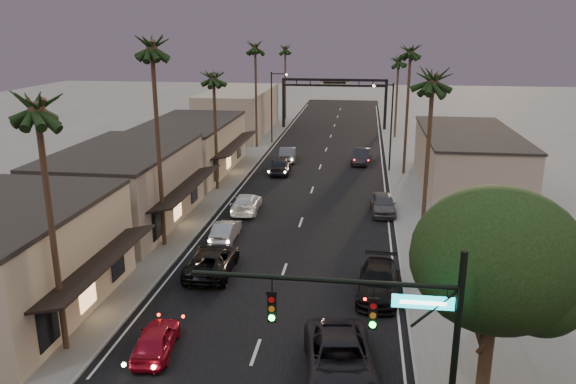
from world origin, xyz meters
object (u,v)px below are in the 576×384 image
(palm_la, at_px, (35,99))
(streetlight_right, at_px, (389,120))
(palm_lb, at_px, (151,42))
(palm_lc, at_px, (213,73))
(palm_ra, at_px, (433,74))
(palm_rc, at_px, (399,58))
(arch, at_px, (334,91))
(palm_ld, at_px, (255,44))
(palm_rb, at_px, (411,48))
(curbside_black, at_px, (378,282))
(streetlight_left, at_px, (274,102))
(oncoming_pickup, at_px, (212,260))
(corner_tree, at_px, (498,265))
(palm_far, at_px, (285,47))
(oncoming_red, at_px, (156,339))
(oncoming_silver, at_px, (226,231))
(curbside_near, at_px, (340,360))
(traffic_signal, at_px, (394,328))

(palm_la, bearing_deg, streetlight_right, 66.68)
(palm_lb, bearing_deg, palm_lc, 90.00)
(palm_ra, relative_size, palm_rc, 1.08)
(arch, distance_m, palm_ld, 18.61)
(arch, relative_size, palm_ld, 1.07)
(palm_rb, height_order, curbside_black, palm_rb)
(streetlight_left, relative_size, oncoming_pickup, 1.61)
(corner_tree, xyz_separation_m, palm_far, (-17.78, 70.55, 5.46))
(palm_lc, height_order, oncoming_red, palm_lc)
(oncoming_pickup, bearing_deg, palm_lb, -43.02)
(palm_lc, distance_m, curbside_black, 25.97)
(palm_far, xyz_separation_m, oncoming_silver, (3.53, -54.28, -10.78))
(oncoming_pickup, relative_size, curbside_near, 0.90)
(palm_ra, relative_size, oncoming_silver, 3.29)
(palm_ld, bearing_deg, palm_rc, 27.62)
(streetlight_left, xyz_separation_m, palm_rc, (15.52, 6.00, 5.14))
(corner_tree, relative_size, curbside_near, 1.42)
(streetlight_right, distance_m, palm_rc, 19.75)
(streetlight_right, relative_size, palm_ra, 0.68)
(palm_la, bearing_deg, palm_ra, 41.09)
(palm_far, bearing_deg, corner_tree, -75.86)
(palm_rb, xyz_separation_m, palm_far, (-16.90, 34.00, -0.97))
(arch, bearing_deg, curbside_near, -86.40)
(arch, relative_size, streetlight_right, 1.69)
(palm_lb, height_order, palm_far, palm_lb)
(streetlight_left, height_order, oncoming_red, streetlight_left)
(palm_lb, height_order, curbside_black, palm_lb)
(palm_ld, relative_size, oncoming_pickup, 2.54)
(palm_la, height_order, oncoming_pickup, palm_la)
(curbside_near, bearing_deg, palm_ra, 65.28)
(arch, relative_size, palm_rc, 1.25)
(streetlight_left, distance_m, palm_ra, 37.87)
(palm_rb, height_order, oncoming_pickup, palm_rb)
(traffic_signal, xyz_separation_m, streetlight_left, (-12.61, 54.00, 0.25))
(palm_lb, xyz_separation_m, palm_rc, (17.20, 42.00, -2.92))
(streetlight_right, relative_size, palm_lb, 0.59)
(traffic_signal, height_order, palm_rc, palm_rc)
(palm_rc, xyz_separation_m, curbside_black, (-3.00, -47.46, -9.68))
(streetlight_left, relative_size, oncoming_silver, 2.24)
(palm_rb, bearing_deg, curbside_black, -96.24)
(streetlight_left, bearing_deg, oncoming_silver, -86.40)
(palm_ra, relative_size, curbside_black, 2.43)
(palm_la, relative_size, curbside_black, 2.43)
(corner_tree, bearing_deg, palm_rb, 91.37)
(palm_ld, height_order, oncoming_red, palm_ld)
(palm_rc, xyz_separation_m, curbside_near, (-4.73, -55.44, -9.61))
(palm_ra, distance_m, oncoming_silver, 17.18)
(arch, xyz_separation_m, curbside_black, (5.60, -53.46, -4.75))
(palm_la, bearing_deg, palm_lc, 90.00)
(arch, relative_size, palm_lb, 1.00)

